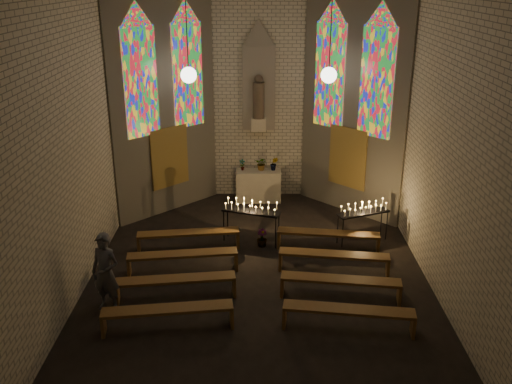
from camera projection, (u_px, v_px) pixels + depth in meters
floor at (258, 289)px, 13.11m from camera, size 12.00×12.00×0.00m
room at (259, 98)px, 14.92m from camera, size 8.22×12.43×7.00m
altar at (259, 186)px, 18.02m from camera, size 1.40×0.60×1.00m
flower_vase_left at (242, 165)px, 17.82m from camera, size 0.20×0.15×0.35m
flower_vase_center at (262, 164)px, 17.81m from camera, size 0.47×0.44×0.43m
flower_vase_right at (274, 164)px, 17.80m from camera, size 0.26×0.22×0.43m
aisle_flower_pot at (262, 238)px, 15.07m from camera, size 0.30×0.30×0.48m
votive_stand_left at (251, 209)px, 15.03m from camera, size 1.59×0.83×1.14m
votive_stand_right at (364, 210)px, 15.11m from camera, size 1.47×0.84×1.06m
pew_left_0 at (188, 235)px, 14.84m from camera, size 2.66×0.71×0.51m
pew_right_0 at (328, 235)px, 14.82m from camera, size 2.66×0.71×0.51m
pew_left_1 at (183, 256)px, 13.72m from camera, size 2.66×0.71×0.51m
pew_right_1 at (334, 257)px, 13.70m from camera, size 2.66×0.71×0.51m
pew_left_2 at (176, 282)px, 12.60m from camera, size 2.66×0.71×0.51m
pew_right_2 at (341, 282)px, 12.58m from camera, size 2.66×0.71×0.51m
pew_left_3 at (168, 312)px, 11.48m from camera, size 2.66×0.71×0.51m
pew_right_3 at (348, 312)px, 11.46m from camera, size 2.66×0.71×0.51m
visitor at (106, 273)px, 12.01m from camera, size 0.76×0.62×1.78m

